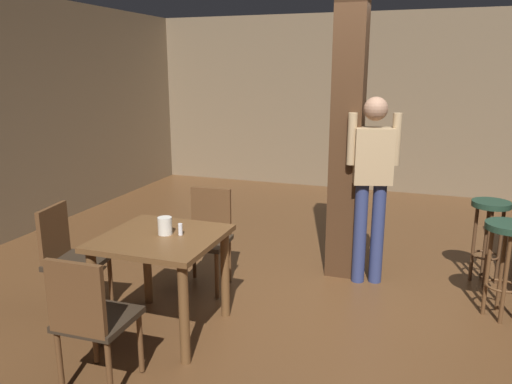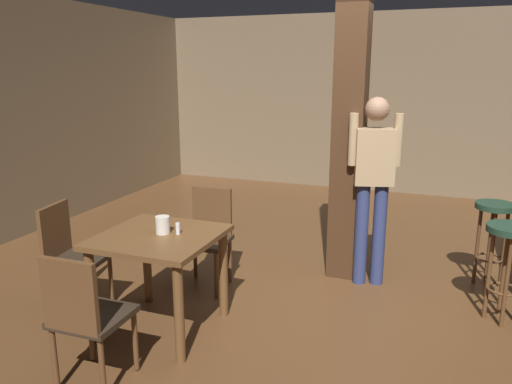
# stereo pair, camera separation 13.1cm
# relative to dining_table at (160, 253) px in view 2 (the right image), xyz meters

# --- Properties ---
(ground_plane) EXTENTS (10.80, 10.80, 0.00)m
(ground_plane) POSITION_rel_dining_table_xyz_m (1.25, 0.66, -0.62)
(ground_plane) COLOR brown
(wall_back) EXTENTS (8.00, 0.10, 2.80)m
(wall_back) POSITION_rel_dining_table_xyz_m (1.25, 5.16, 0.78)
(wall_back) COLOR #756047
(wall_back) RESTS_ON ground_plane
(pillar) EXTENTS (0.28, 0.28, 2.80)m
(pillar) POSITION_rel_dining_table_xyz_m (1.10, 1.55, 0.78)
(pillar) COLOR #422816
(pillar) RESTS_ON ground_plane
(dining_table) EXTENTS (0.85, 0.85, 0.76)m
(dining_table) POSITION_rel_dining_table_xyz_m (0.00, 0.00, 0.00)
(dining_table) COLOR brown
(dining_table) RESTS_ON ground_plane
(chair_south) EXTENTS (0.43, 0.43, 0.89)m
(chair_south) POSITION_rel_dining_table_xyz_m (-0.04, -0.81, -0.11)
(chair_south) COLOR #2D2319
(chair_south) RESTS_ON ground_plane
(chair_west) EXTENTS (0.48, 0.48, 0.89)m
(chair_west) POSITION_rel_dining_table_xyz_m (-0.85, -0.00, -0.11)
(chair_west) COLOR #2D2319
(chair_west) RESTS_ON ground_plane
(chair_north) EXTENTS (0.45, 0.45, 0.89)m
(chair_north) POSITION_rel_dining_table_xyz_m (-0.02, 0.84, -0.11)
(chair_north) COLOR #2D2319
(chair_north) RESTS_ON ground_plane
(napkin_cup) EXTENTS (0.11, 0.11, 0.13)m
(napkin_cup) POSITION_rel_dining_table_xyz_m (0.02, 0.03, 0.21)
(napkin_cup) COLOR silver
(napkin_cup) RESTS_ON dining_table
(salt_shaker) EXTENTS (0.03, 0.03, 0.09)m
(salt_shaker) POSITION_rel_dining_table_xyz_m (0.13, 0.06, 0.19)
(salt_shaker) COLOR silver
(salt_shaker) RESTS_ON dining_table
(standing_person) EXTENTS (0.47, 0.29, 1.72)m
(standing_person) POSITION_rel_dining_table_xyz_m (1.35, 1.41, 0.38)
(standing_person) COLOR tan
(standing_person) RESTS_ON ground_plane
(bar_stool_near) EXTENTS (0.36, 0.36, 0.79)m
(bar_stool_near) POSITION_rel_dining_table_xyz_m (2.46, 1.06, -0.02)
(bar_stool_near) COLOR #1E3828
(bar_stool_near) RESTS_ON ground_plane
(bar_stool_mid) EXTENTS (0.34, 0.34, 0.79)m
(bar_stool_mid) POSITION_rel_dining_table_xyz_m (2.39, 1.75, -0.03)
(bar_stool_mid) COLOR #1E3828
(bar_stool_mid) RESTS_ON ground_plane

